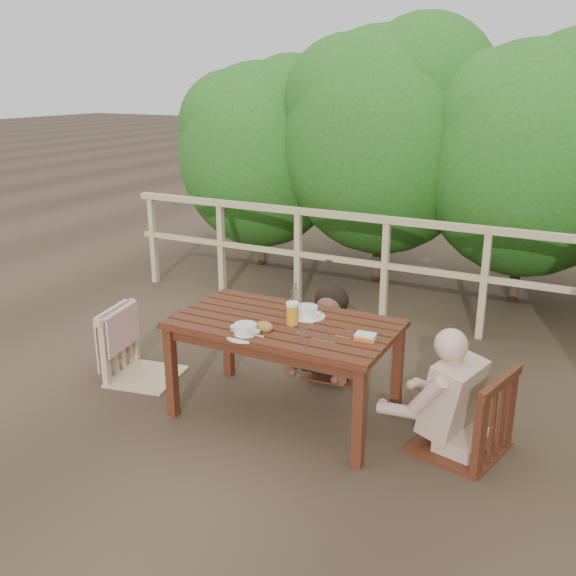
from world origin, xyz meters
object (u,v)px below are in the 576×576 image
at_px(chair_left, 142,316).
at_px(diner_right, 472,356).
at_px(soup_far, 307,312).
at_px(table, 285,370).
at_px(soup_near, 245,330).
at_px(woman, 337,303).
at_px(bread_roll, 264,327).
at_px(bottle, 295,300).
at_px(chair_far, 336,320).
at_px(chair_right, 465,372).
at_px(butter_tub, 365,338).
at_px(tumbler, 302,335).
at_px(beer_glass, 292,314).

height_order(chair_left, diner_right, diner_right).
bearing_deg(soup_far, table, -118.65).
bearing_deg(soup_far, chair_left, -173.74).
bearing_deg(soup_near, woman, 81.73).
relative_size(diner_right, bread_roll, 10.25).
height_order(diner_right, bottle, diner_right).
bearing_deg(chair_far, bread_roll, -100.37).
bearing_deg(table, chair_right, 6.27).
distance_m(woman, diner_right, 1.31).
bearing_deg(butter_tub, chair_right, 11.77).
relative_size(chair_left, bottle, 4.44).
bearing_deg(butter_tub, tumbler, -159.73).
bearing_deg(butter_tub, soup_near, -164.97).
xyz_separation_m(soup_near, tumbler, (0.35, 0.09, -0.00)).
bearing_deg(woman, chair_right, 144.49).
bearing_deg(chair_right, diner_right, 103.61).
relative_size(table, beer_glass, 9.06).
height_order(chair_left, bottle, chair_left).
bearing_deg(bread_roll, butter_tub, 13.15).
xyz_separation_m(bread_roll, bottle, (0.04, 0.35, 0.08)).
bearing_deg(woman, soup_far, 88.63).
xyz_separation_m(woman, bread_roll, (-0.09, -0.98, 0.13)).
distance_m(chair_far, beer_glass, 0.84).
bearing_deg(beer_glass, table, 166.26).
relative_size(soup_far, beer_glass, 1.54).
bearing_deg(bottle, bread_roll, -96.52).
bearing_deg(butter_tub, bottle, 155.43).
distance_m(table, chair_far, 0.77).
bearing_deg(chair_right, chair_left, -73.68).
distance_m(soup_near, bread_roll, 0.13).
height_order(table, soup_near, soup_near).
distance_m(soup_far, beer_glass, 0.18).
bearing_deg(soup_near, soup_far, 66.93).
height_order(bread_roll, butter_tub, bread_roll).
bearing_deg(diner_right, tumbler, 123.48).
relative_size(chair_far, beer_glass, 5.48).
height_order(table, butter_tub, butter_tub).
bearing_deg(chair_left, butter_tub, -103.02).
height_order(soup_far, bread_roll, soup_far).
relative_size(chair_right, tumbler, 13.60).
xyz_separation_m(soup_near, bottle, (0.11, 0.46, 0.07)).
bearing_deg(beer_glass, chair_right, 7.50).
height_order(diner_right, butter_tub, diner_right).
distance_m(chair_left, diner_right, 2.40).
bearing_deg(soup_far, woman, 93.71).
distance_m(chair_left, bottle, 1.25).
bearing_deg(beer_glass, tumbler, -49.94).
bearing_deg(chair_far, diner_right, -34.08).
xyz_separation_m(chair_left, beer_glass, (1.28, -0.03, 0.24)).
bearing_deg(butter_tub, beer_glass, 170.85).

